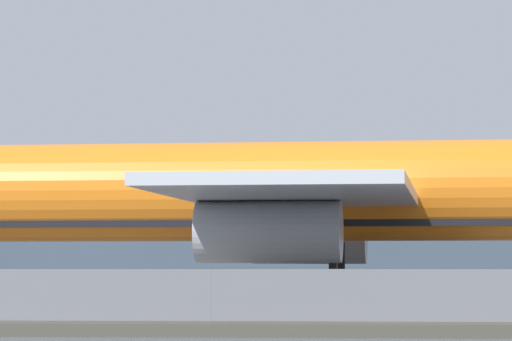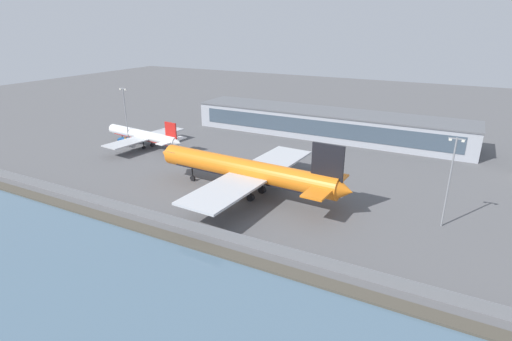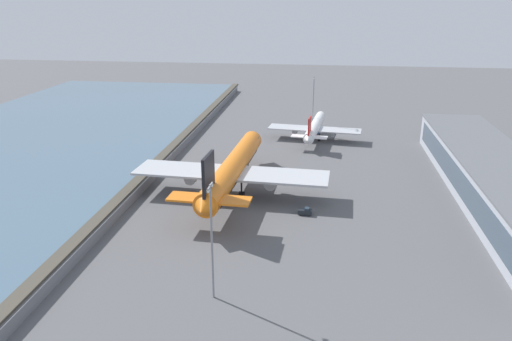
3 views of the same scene
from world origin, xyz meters
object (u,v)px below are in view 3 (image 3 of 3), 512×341
baggage_tug (305,212)px  ops_van (313,129)px  passenger_jet_white_red (315,127)px  apron_light_mast_apron_west (313,102)px  cargo_jet_orange (232,169)px  apron_light_mast_apron_east (212,236)px

baggage_tug → ops_van: bearing=-179.9°
passenger_jet_white_red → baggage_tug: passenger_jet_white_red is taller
baggage_tug → apron_light_mast_apron_west: (-71.55, -0.44, 11.01)m
cargo_jet_orange → passenger_jet_white_red: cargo_jet_orange is taller
cargo_jet_orange → passenger_jet_white_red: (-53.99, 19.63, -2.32)m
baggage_tug → apron_light_mast_apron_west: apron_light_mast_apron_west is taller
passenger_jet_white_red → cargo_jet_orange: bearing=-20.0°
apron_light_mast_apron_west → apron_light_mast_apron_east: (107.16, -13.52, -0.34)m
ops_van → apron_light_mast_apron_west: 10.77m
apron_light_mast_apron_west → ops_van: bearing=171.3°
passenger_jet_white_red → baggage_tug: size_ratio=11.53×
cargo_jet_orange → apron_light_mast_apron_west: apron_light_mast_apron_west is taller
apron_light_mast_apron_west → passenger_jet_white_red: bearing=8.9°
ops_van → apron_light_mast_apron_west: apron_light_mast_apron_west is taller
baggage_tug → ops_van: (-73.76, -0.10, 0.47)m
passenger_jet_white_red → apron_light_mast_apron_east: (100.62, -14.55, 7.23)m
baggage_tug → apron_light_mast_apron_east: bearing=-21.4°
passenger_jet_white_red → apron_light_mast_apron_east: apron_light_mast_apron_east is taller
passenger_jet_white_red → apron_light_mast_apron_west: (-6.54, -1.03, 7.57)m
cargo_jet_orange → ops_van: size_ratio=10.31×
baggage_tug → ops_van: ops_van is taller
baggage_tug → ops_van: size_ratio=0.59×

